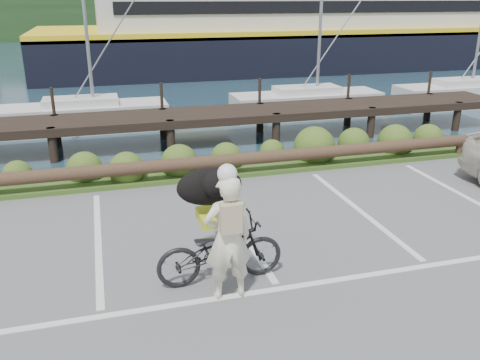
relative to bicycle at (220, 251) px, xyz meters
name	(u,v)px	position (x,y,z in m)	size (l,w,h in m)	color
ground	(271,276)	(0.79, -0.09, -0.51)	(72.00, 72.00, 0.00)	#565659
harbor_backdrop	(110,24)	(1.19, 78.33, -0.51)	(170.00, 160.00, 30.00)	#1A3140
vegetation_strip	(202,169)	(0.79, 5.21, -0.46)	(34.00, 1.60, 0.10)	#3D5B21
log_rail	(208,180)	(0.79, 4.51, -0.51)	(32.00, 0.30, 0.60)	#443021
bicycle	(220,251)	(0.00, 0.00, 0.00)	(0.68, 1.96, 1.03)	black
cyclist	(228,238)	(0.01, -0.46, 0.43)	(0.69, 0.45, 1.89)	#EDE7C9
dog	(210,186)	(-0.01, 0.63, 0.82)	(1.05, 0.51, 0.61)	black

